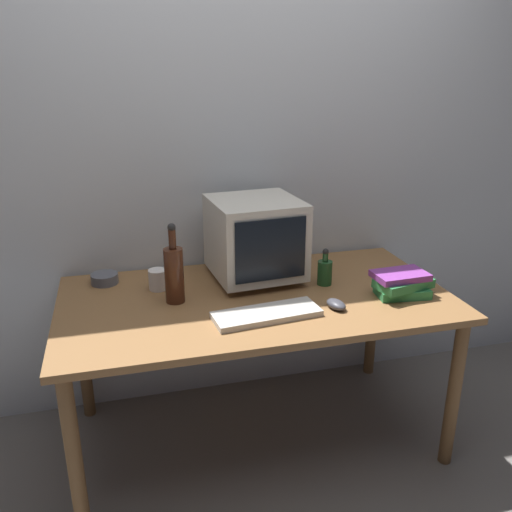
{
  "coord_description": "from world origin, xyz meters",
  "views": [
    {
      "loc": [
        -0.53,
        -2.01,
        1.65
      ],
      "look_at": [
        0.0,
        0.0,
        0.9
      ],
      "focal_mm": 37.53,
      "sensor_mm": 36.0,
      "label": 1
    }
  ],
  "objects_px": {
    "crt_monitor": "(255,238)",
    "bottle_tall": "(174,273)",
    "keyboard": "(267,314)",
    "computer_mouse": "(336,304)",
    "bottle_short": "(325,271)",
    "mug": "(159,279)",
    "cd_spindle": "(105,279)",
    "book_stack": "(402,284)"
  },
  "relations": [
    {
      "from": "computer_mouse",
      "to": "book_stack",
      "type": "bearing_deg",
      "value": -5.89
    },
    {
      "from": "computer_mouse",
      "to": "book_stack",
      "type": "relative_size",
      "value": 0.39
    },
    {
      "from": "mug",
      "to": "computer_mouse",
      "type": "bearing_deg",
      "value": -29.61
    },
    {
      "from": "book_stack",
      "to": "mug",
      "type": "xyz_separation_m",
      "value": [
        -0.99,
        0.33,
        -0.01
      ]
    },
    {
      "from": "bottle_short",
      "to": "mug",
      "type": "distance_m",
      "value": 0.73
    },
    {
      "from": "bottle_tall",
      "to": "bottle_short",
      "type": "height_order",
      "value": "bottle_tall"
    },
    {
      "from": "mug",
      "to": "cd_spindle",
      "type": "relative_size",
      "value": 1.0
    },
    {
      "from": "bottle_tall",
      "to": "keyboard",
      "type": "bearing_deg",
      "value": -35.82
    },
    {
      "from": "bottle_tall",
      "to": "book_stack",
      "type": "height_order",
      "value": "bottle_tall"
    },
    {
      "from": "book_stack",
      "to": "computer_mouse",
      "type": "bearing_deg",
      "value": -171.66
    },
    {
      "from": "keyboard",
      "to": "bottle_tall",
      "type": "relative_size",
      "value": 1.24
    },
    {
      "from": "computer_mouse",
      "to": "mug",
      "type": "bearing_deg",
      "value": 136.16
    },
    {
      "from": "mug",
      "to": "cd_spindle",
      "type": "distance_m",
      "value": 0.26
    },
    {
      "from": "cd_spindle",
      "to": "crt_monitor",
      "type": "bearing_deg",
      "value": -9.89
    },
    {
      "from": "bottle_tall",
      "to": "book_stack",
      "type": "bearing_deg",
      "value": -11.31
    },
    {
      "from": "bottle_short",
      "to": "cd_spindle",
      "type": "bearing_deg",
      "value": 164.63
    },
    {
      "from": "keyboard",
      "to": "computer_mouse",
      "type": "bearing_deg",
      "value": -5.58
    },
    {
      "from": "bottle_short",
      "to": "keyboard",
      "type": "bearing_deg",
      "value": -143.6
    },
    {
      "from": "keyboard",
      "to": "cd_spindle",
      "type": "distance_m",
      "value": 0.8
    },
    {
      "from": "crt_monitor",
      "to": "cd_spindle",
      "type": "height_order",
      "value": "crt_monitor"
    },
    {
      "from": "computer_mouse",
      "to": "crt_monitor",
      "type": "bearing_deg",
      "value": 106.45
    },
    {
      "from": "keyboard",
      "to": "bottle_tall",
      "type": "bearing_deg",
      "value": 138.23
    },
    {
      "from": "bottle_short",
      "to": "book_stack",
      "type": "relative_size",
      "value": 0.65
    },
    {
      "from": "book_stack",
      "to": "mug",
      "type": "bearing_deg",
      "value": 161.28
    },
    {
      "from": "bottle_tall",
      "to": "mug",
      "type": "distance_m",
      "value": 0.18
    },
    {
      "from": "bottle_tall",
      "to": "crt_monitor",
      "type": "bearing_deg",
      "value": 22.5
    },
    {
      "from": "keyboard",
      "to": "cd_spindle",
      "type": "height_order",
      "value": "cd_spindle"
    },
    {
      "from": "bottle_tall",
      "to": "bottle_short",
      "type": "bearing_deg",
      "value": 1.27
    },
    {
      "from": "bottle_short",
      "to": "book_stack",
      "type": "bearing_deg",
      "value": -36.81
    },
    {
      "from": "computer_mouse",
      "to": "bottle_short",
      "type": "bearing_deg",
      "value": 64.85
    },
    {
      "from": "computer_mouse",
      "to": "mug",
      "type": "height_order",
      "value": "mug"
    },
    {
      "from": "mug",
      "to": "keyboard",
      "type": "bearing_deg",
      "value": -45.25
    },
    {
      "from": "mug",
      "to": "bottle_tall",
      "type": "bearing_deg",
      "value": -69.95
    },
    {
      "from": "crt_monitor",
      "to": "keyboard",
      "type": "xyz_separation_m",
      "value": [
        -0.06,
        -0.39,
        -0.18
      ]
    },
    {
      "from": "keyboard",
      "to": "mug",
      "type": "xyz_separation_m",
      "value": [
        -0.38,
        0.38,
        0.03
      ]
    },
    {
      "from": "bottle_tall",
      "to": "cd_spindle",
      "type": "bearing_deg",
      "value": 135.84
    },
    {
      "from": "mug",
      "to": "cd_spindle",
      "type": "bearing_deg",
      "value": 150.98
    },
    {
      "from": "crt_monitor",
      "to": "bottle_tall",
      "type": "relative_size",
      "value": 1.23
    },
    {
      "from": "crt_monitor",
      "to": "bottle_short",
      "type": "bearing_deg",
      "value": -27.21
    },
    {
      "from": "crt_monitor",
      "to": "bottle_tall",
      "type": "bearing_deg",
      "value": -157.5
    },
    {
      "from": "crt_monitor",
      "to": "book_stack",
      "type": "bearing_deg",
      "value": -32.16
    },
    {
      "from": "computer_mouse",
      "to": "bottle_short",
      "type": "relative_size",
      "value": 0.6
    }
  ]
}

